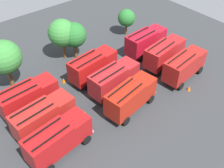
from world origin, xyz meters
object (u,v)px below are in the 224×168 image
at_px(fire_truck_0, 58,138).
at_px(tree_2, 74,35).
at_px(tree_0, 4,57).
at_px(firefighter_0, 83,64).
at_px(fire_truck_4, 114,79).
at_px(fire_truck_3, 43,116).
at_px(fire_truck_8, 146,41).
at_px(firefighter_1, 89,59).
at_px(fire_truck_5, 164,53).
at_px(firefighter_2, 85,117).
at_px(fire_truck_2, 184,65).
at_px(fire_truck_6, 28,97).
at_px(tree_3, 126,18).
at_px(fire_truck_7, 93,66).
at_px(traffic_cone_2, 153,85).
at_px(traffic_cone_0, 189,88).
at_px(tree_1, 62,33).
at_px(fire_truck_1, 131,96).
at_px(traffic_cone_1, 64,80).

xyz_separation_m(fire_truck_0, tree_2, (10.96, 13.55, 1.72)).
distance_m(tree_0, tree_2, 10.43).
bearing_deg(firefighter_0, fire_truck_4, -59.76).
xyz_separation_m(fire_truck_3, firefighter_0, (9.78, 6.70, -1.24)).
xyz_separation_m(fire_truck_8, firefighter_1, (-8.77, 2.95, -1.16)).
height_order(fire_truck_5, firefighter_0, fire_truck_5).
bearing_deg(tree_0, firefighter_2, -72.36).
relative_size(fire_truck_2, fire_truck_6, 1.01).
relative_size(firefighter_1, firefighter_2, 1.02).
height_order(fire_truck_3, tree_3, tree_3).
xyz_separation_m(fire_truck_7, firefighter_0, (0.10, 2.63, -1.24)).
xyz_separation_m(fire_truck_5, traffic_cone_2, (-4.76, -2.52, -1.78)).
relative_size(firefighter_0, tree_3, 0.36).
height_order(firefighter_1, tree_0, tree_0).
bearing_deg(fire_truck_0, fire_truck_3, 78.40).
xyz_separation_m(firefighter_2, tree_0, (-3.74, 11.77, 3.64)).
height_order(tree_3, traffic_cone_2, tree_3).
relative_size(fire_truck_2, fire_truck_5, 1.00).
height_order(fire_truck_4, firefighter_1, fire_truck_4).
xyz_separation_m(fire_truck_0, fire_truck_4, (10.45, 3.73, 0.00)).
bearing_deg(traffic_cone_0, fire_truck_2, 59.15).
relative_size(tree_1, tree_3, 1.39).
bearing_deg(firefighter_1, firefighter_0, -81.17).
height_order(firefighter_2, tree_3, tree_3).
bearing_deg(fire_truck_1, fire_truck_4, 72.60).
height_order(fire_truck_8, tree_0, tree_0).
bearing_deg(tree_0, traffic_cone_1, -34.01).
bearing_deg(tree_0, fire_truck_6, -91.11).
relative_size(firefighter_0, firefighter_1, 0.93).
relative_size(tree_1, traffic_cone_0, 8.95).
xyz_separation_m(fire_truck_2, firefighter_0, (-9.55, 10.51, -1.24)).
bearing_deg(fire_truck_8, firefighter_2, -162.94).
bearing_deg(traffic_cone_2, fire_truck_5, 27.94).
height_order(tree_3, traffic_cone_1, tree_3).
height_order(fire_truck_0, fire_truck_7, same).
height_order(fire_truck_2, traffic_cone_1, fire_truck_2).
relative_size(firefighter_1, tree_0, 0.26).
height_order(fire_truck_2, fire_truck_5, same).
relative_size(fire_truck_3, fire_truck_7, 1.00).
bearing_deg(fire_truck_3, traffic_cone_1, 39.16).
xyz_separation_m(fire_truck_4, traffic_cone_1, (-4.19, 5.80, -1.79)).
relative_size(fire_truck_0, fire_truck_1, 0.99).
height_order(fire_truck_0, fire_truck_6, same).
bearing_deg(fire_truck_2, tree_1, 117.97).
xyz_separation_m(traffic_cone_0, traffic_cone_1, (-12.03, 11.97, 0.01)).
relative_size(fire_truck_2, fire_truck_3, 1.00).
distance_m(fire_truck_2, firefighter_1, 13.69).
bearing_deg(firefighter_1, fire_truck_8, 67.58).
xyz_separation_m(tree_1, traffic_cone_2, (5.48, -13.44, -3.88)).
distance_m(firefighter_0, traffic_cone_1, 3.96).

